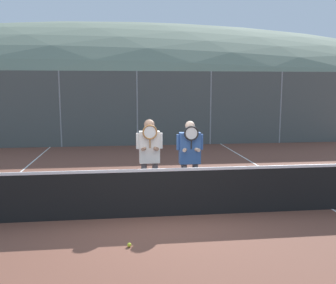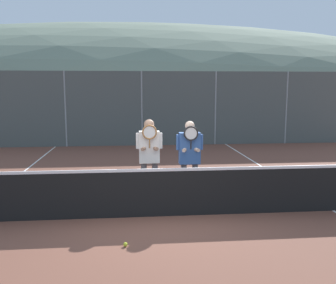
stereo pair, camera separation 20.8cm
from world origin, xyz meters
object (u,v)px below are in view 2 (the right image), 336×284
at_px(car_far_left, 37,120).
at_px(car_center, 243,120).
at_px(car_left_of_center, 139,120).
at_px(tennis_ball_on_court, 125,244).
at_px(car_right_of_center, 334,118).
at_px(player_center_left, 190,154).
at_px(player_leftmost, 149,153).

height_order(car_far_left, car_center, car_far_left).
distance_m(car_left_of_center, tennis_ball_on_court, 12.60).
bearing_deg(car_right_of_center, car_center, -176.05).
distance_m(player_center_left, car_far_left, 12.22).
distance_m(car_far_left, car_center, 10.19).
bearing_deg(car_right_of_center, player_center_left, -131.21).
height_order(player_leftmost, car_left_of_center, player_leftmost).
height_order(car_center, tennis_ball_on_court, car_center).
bearing_deg(player_leftmost, car_center, 63.01).
bearing_deg(player_leftmost, car_right_of_center, 45.89).
relative_size(car_far_left, tennis_ball_on_court, 61.52).
bearing_deg(tennis_ball_on_court, car_right_of_center, 50.29).
bearing_deg(player_leftmost, player_center_left, -8.09).
bearing_deg(car_center, player_center_left, -112.68).
height_order(player_center_left, car_far_left, player_center_left).
xyz_separation_m(car_left_of_center, tennis_ball_on_court, (-0.47, -12.56, -0.89)).
xyz_separation_m(player_center_left, car_left_of_center, (-0.91, 10.32, -0.16)).
bearing_deg(car_left_of_center, car_right_of_center, 1.92).
bearing_deg(player_leftmost, tennis_ball_on_court, -102.00).
relative_size(car_far_left, car_left_of_center, 0.91).
bearing_deg(player_leftmost, car_left_of_center, 90.17).
bearing_deg(player_center_left, car_far_left, 118.71).
bearing_deg(tennis_ball_on_court, car_left_of_center, 87.85).
height_order(player_leftmost, car_right_of_center, player_leftmost).
bearing_deg(car_right_of_center, tennis_ball_on_court, -129.71).
distance_m(player_leftmost, car_center, 11.43).
height_order(car_center, car_right_of_center, car_right_of_center).
xyz_separation_m(player_center_left, car_center, (4.31, 10.31, -0.18)).
height_order(car_far_left, tennis_ball_on_court, car_far_left).
relative_size(player_leftmost, car_far_left, 0.44).
relative_size(player_center_left, car_right_of_center, 0.43).
bearing_deg(tennis_ball_on_court, car_center, 65.62).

